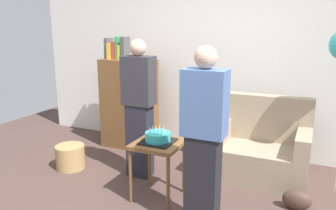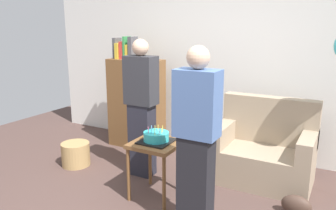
# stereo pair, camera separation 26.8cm
# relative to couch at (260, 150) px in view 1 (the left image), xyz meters

# --- Properties ---
(wall_back) EXTENTS (6.00, 0.10, 2.70)m
(wall_back) POSITION_rel_couch_xyz_m (-0.68, 0.72, 1.01)
(wall_back) COLOR silver
(wall_back) RESTS_ON ground_plane
(couch) EXTENTS (1.10, 0.70, 0.96)m
(couch) POSITION_rel_couch_xyz_m (0.00, 0.00, 0.00)
(couch) COLOR gray
(couch) RESTS_ON ground_plane
(bookshelf) EXTENTS (0.80, 0.36, 1.62)m
(bookshelf) POSITION_rel_couch_xyz_m (-1.95, 0.25, 0.34)
(bookshelf) COLOR brown
(bookshelf) RESTS_ON ground_plane
(side_table) EXTENTS (0.48, 0.48, 0.61)m
(side_table) POSITION_rel_couch_xyz_m (-0.89, -0.94, 0.18)
(side_table) COLOR brown
(side_table) RESTS_ON ground_plane
(birthday_cake) EXTENTS (0.32, 0.32, 0.17)m
(birthday_cake) POSITION_rel_couch_xyz_m (-0.89, -0.94, 0.32)
(birthday_cake) COLOR black
(birthday_cake) RESTS_ON side_table
(person_blowing_candles) EXTENTS (0.36, 0.22, 1.63)m
(person_blowing_candles) POSITION_rel_couch_xyz_m (-1.32, -0.55, 0.49)
(person_blowing_candles) COLOR #23232D
(person_blowing_candles) RESTS_ON ground_plane
(person_holding_cake) EXTENTS (0.36, 0.22, 1.63)m
(person_holding_cake) POSITION_rel_couch_xyz_m (-0.28, -1.30, 0.49)
(person_holding_cake) COLOR black
(person_holding_cake) RESTS_ON ground_plane
(wicker_basket) EXTENTS (0.36, 0.36, 0.30)m
(wicker_basket) POSITION_rel_couch_xyz_m (-2.22, -0.74, -0.19)
(wicker_basket) COLOR #A88451
(wicker_basket) RESTS_ON ground_plane
(handbag) EXTENTS (0.28, 0.14, 0.20)m
(handbag) POSITION_rel_couch_xyz_m (0.47, -0.60, -0.24)
(handbag) COLOR #473328
(handbag) RESTS_ON ground_plane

